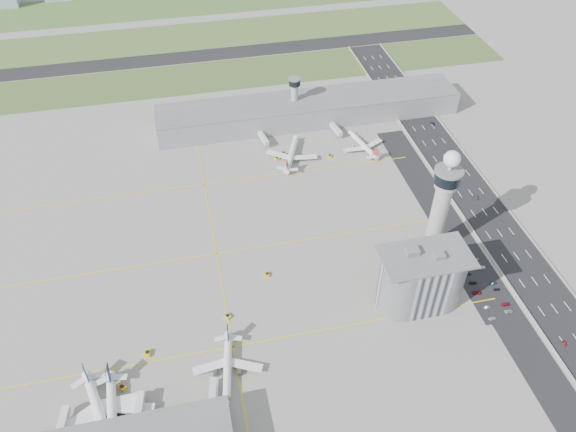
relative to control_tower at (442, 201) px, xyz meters
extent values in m
plane|color=gray|center=(-72.00, -8.00, -35.04)|extent=(1000.00, 1000.00, 0.00)
cube|color=#465D2C|center=(-92.00, 217.00, -35.00)|extent=(480.00, 50.00, 0.08)
cube|color=#4B6831|center=(-92.00, 292.00, -35.00)|extent=(480.00, 60.00, 0.08)
cube|color=#506F34|center=(-92.00, 372.00, -35.00)|extent=(480.00, 70.00, 0.08)
cube|color=black|center=(-92.00, 254.00, -34.98)|extent=(480.00, 22.00, 0.10)
cube|color=black|center=(43.00, -8.00, -34.99)|extent=(28.00, 500.00, 0.10)
cube|color=#9E9E99|center=(29.00, -8.00, -34.44)|extent=(0.60, 500.00, 1.20)
cube|color=#9E9E99|center=(57.00, -8.00, -34.44)|extent=(0.60, 500.00, 1.20)
cube|color=black|center=(18.00, -18.00, -35.00)|extent=(18.00, 260.00, 0.08)
cube|color=black|center=(16.00, -30.00, -34.99)|extent=(20.00, 44.00, 0.10)
cube|color=yellow|center=(-112.00, -38.00, -35.04)|extent=(260.00, 0.60, 0.01)
cube|color=yellow|center=(-112.00, 22.00, -35.04)|extent=(260.00, 0.60, 0.01)
cube|color=yellow|center=(-112.00, 82.00, -35.04)|extent=(260.00, 0.60, 0.01)
cube|color=yellow|center=(-112.00, 22.00, -35.04)|extent=(0.60, 260.00, 0.01)
cylinder|color=#ADAAA5|center=(0.00, 0.00, -11.04)|extent=(8.40, 8.40, 48.00)
cylinder|color=#ADAAA5|center=(0.00, 0.00, 10.96)|extent=(11.00, 11.00, 4.00)
cylinder|color=black|center=(0.00, 0.00, 14.96)|extent=(13.00, 13.00, 6.00)
cylinder|color=slate|center=(0.00, 0.00, 18.46)|extent=(14.00, 14.00, 1.00)
cylinder|color=#ADAAA5|center=(0.00, 0.00, 20.96)|extent=(1.60, 1.60, 5.00)
sphere|color=white|center=(0.00, 0.00, 25.46)|extent=(8.00, 8.00, 8.00)
cylinder|color=#ADAAA5|center=(-42.00, 142.00, -21.04)|extent=(5.00, 5.00, 28.00)
cylinder|color=black|center=(-42.00, 142.00, -6.04)|extent=(8.00, 8.00, 4.00)
cylinder|color=slate|center=(-42.00, 142.00, -3.54)|extent=(8.60, 8.60, 0.80)
cube|color=#B2B2B7|center=(-20.00, -30.00, -20.04)|extent=(18.00, 24.00, 30.00)
cylinder|color=#B2B2B7|center=(-29.00, -30.00, -20.04)|extent=(24.00, 24.00, 30.00)
cylinder|color=#B2B2B7|center=(-11.00, -30.00, -20.04)|extent=(24.00, 24.00, 30.00)
cube|color=slate|center=(-20.00, -30.00, -4.64)|extent=(42.00, 24.00, 0.80)
cube|color=slate|center=(-26.00, -27.00, -3.04)|extent=(6.00, 5.00, 3.00)
cube|color=slate|center=(-15.00, -32.00, -3.34)|extent=(5.00, 4.00, 2.40)
cube|color=gray|center=(-32.00, 140.00, -27.54)|extent=(210.00, 32.00, 15.00)
cube|color=slate|center=(-32.00, 140.00, -19.64)|extent=(210.00, 32.00, 0.80)
imported|color=silver|center=(10.41, -49.24, -34.41)|extent=(3.83, 1.82, 1.27)
imported|color=#8F9AA5|center=(11.57, -42.45, -34.48)|extent=(3.54, 1.60, 1.13)
imported|color=maroon|center=(10.84, -32.94, -34.43)|extent=(4.63, 2.63, 1.22)
imported|color=black|center=(11.74, -26.58, -34.49)|extent=(3.92, 1.96, 1.09)
imported|color=#182148|center=(11.93, -20.46, -34.44)|extent=(3.53, 1.47, 1.19)
imported|color=silver|center=(11.67, -15.14, -34.39)|extent=(4.03, 1.71, 1.29)
imported|color=#AEAEAE|center=(20.27, -47.04, -34.46)|extent=(4.27, 2.12, 1.16)
imported|color=maroon|center=(21.12, -42.72, -34.42)|extent=(4.35, 1.86, 1.25)
imported|color=black|center=(21.38, -33.11, -34.49)|extent=(3.35, 1.57, 1.11)
imported|color=#19314E|center=(21.78, -29.22, -34.49)|extent=(3.37, 1.32, 1.09)
imported|color=white|center=(20.71, -17.88, -34.44)|extent=(4.52, 2.47, 1.20)
imported|color=#959BA0|center=(20.53, -12.06, -34.49)|extent=(4.01, 2.10, 1.11)
imported|color=red|center=(35.89, -69.37, -34.50)|extent=(1.79, 3.35, 1.08)
imported|color=#27252F|center=(43.92, 34.47, -34.46)|extent=(1.63, 3.66, 1.17)
imported|color=navy|center=(50.93, 114.47, -34.48)|extent=(2.26, 4.20, 1.12)
imported|color=gray|center=(36.00, 174.12, -34.43)|extent=(1.66, 3.67, 1.22)
camera|label=1|loc=(-119.76, -188.89, 180.09)|focal=35.00mm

